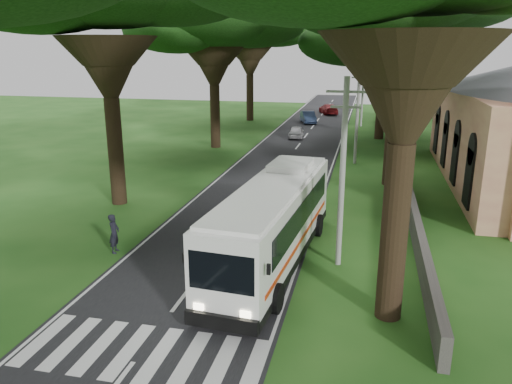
% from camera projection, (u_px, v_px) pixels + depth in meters
% --- Properties ---
extents(ground, '(140.00, 140.00, 0.00)m').
position_uv_depth(ground, '(166.00, 320.00, 17.27)').
color(ground, '#1C4A15').
rests_on(ground, ground).
extents(road, '(8.00, 120.00, 0.04)m').
position_uv_depth(road, '(286.00, 162.00, 40.67)').
color(road, black).
rests_on(road, ground).
extents(crosswalk, '(8.00, 3.00, 0.01)m').
position_uv_depth(crosswalk, '(141.00, 353.00, 15.40)').
color(crosswalk, silver).
rests_on(crosswalk, ground).
extents(property_wall, '(0.35, 50.00, 1.20)m').
position_uv_depth(property_wall, '(401.00, 164.00, 37.65)').
color(property_wall, '#383533').
rests_on(property_wall, ground).
extents(pole_near, '(1.60, 0.24, 8.00)m').
position_uv_depth(pole_near, '(342.00, 171.00, 20.54)').
color(pole_near, gray).
rests_on(pole_near, ground).
extents(pole_mid, '(1.60, 0.24, 8.00)m').
position_uv_depth(pole_mid, '(357.00, 112.00, 39.26)').
color(pole_mid, gray).
rests_on(pole_mid, ground).
extents(pole_far, '(1.60, 0.24, 8.00)m').
position_uv_depth(pole_far, '(363.00, 90.00, 57.98)').
color(pole_far, gray).
rests_on(pole_far, ground).
extents(tree_l_midb, '(13.41, 13.41, 14.47)m').
position_uv_depth(tree_l_midb, '(213.00, 18.00, 43.73)').
color(tree_l_midb, black).
rests_on(tree_l_midb, ground).
extents(tree_l_far, '(13.36, 13.36, 14.51)m').
position_uv_depth(tree_l_far, '(250.00, 26.00, 60.77)').
color(tree_l_far, black).
rests_on(tree_l_far, ground).
extents(tree_r_midb, '(15.13, 15.13, 13.84)m').
position_uv_depth(tree_r_midb, '(386.00, 31.00, 48.28)').
color(tree_r_midb, black).
rests_on(tree_r_midb, ground).
extents(tree_r_far, '(14.73, 14.73, 15.77)m').
position_uv_depth(tree_r_far, '(392.00, 19.00, 64.36)').
color(tree_r_far, black).
rests_on(tree_r_far, ground).
extents(coach_bus, '(3.61, 12.31, 3.58)m').
position_uv_depth(coach_bus, '(273.00, 221.00, 21.35)').
color(coach_bus, white).
rests_on(coach_bus, ground).
extents(distant_car_a, '(1.76, 3.79, 1.26)m').
position_uv_depth(distant_car_a, '(296.00, 132.00, 51.33)').
color(distant_car_a, '#9A999D').
rests_on(distant_car_a, road).
extents(distant_car_b, '(2.61, 4.49, 1.40)m').
position_uv_depth(distant_car_b, '(308.00, 117.00, 61.40)').
color(distant_car_b, navy).
rests_on(distant_car_b, road).
extents(distant_car_c, '(3.31, 5.17, 1.40)m').
position_uv_depth(distant_car_c, '(329.00, 109.00, 69.53)').
color(distant_car_c, maroon).
rests_on(distant_car_c, road).
extents(pedestrian, '(0.52, 0.72, 1.83)m').
position_uv_depth(pedestrian, '(114.00, 233.00, 22.73)').
color(pedestrian, black).
rests_on(pedestrian, ground).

